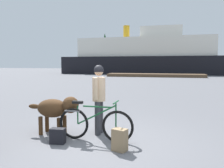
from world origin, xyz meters
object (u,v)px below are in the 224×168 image
object	(u,v)px
bicycle	(95,124)
handbag_pannier	(58,136)
person_cyclist	(99,93)
dog	(56,109)
ferry_boat	(146,57)
backpack	(120,140)

from	to	relation	value
bicycle	handbag_pannier	bearing A→B (deg)	-151.08
handbag_pannier	person_cyclist	bearing A→B (deg)	55.43
bicycle	dog	xyz separation A→B (m)	(-1.07, 0.21, 0.25)
person_cyclist	ferry_boat	xyz separation A→B (m)	(-3.32, 36.14, 1.97)
person_cyclist	dog	size ratio (longest dim) A/B	1.26
dog	backpack	size ratio (longest dim) A/B	3.04
person_cyclist	handbag_pannier	bearing A→B (deg)	-124.57
bicycle	dog	distance (m)	1.12
bicycle	person_cyclist	size ratio (longest dim) A/B	1.03
person_cyclist	bicycle	bearing A→B (deg)	-82.29
bicycle	ferry_boat	size ratio (longest dim) A/B	0.06
bicycle	backpack	world-z (taller)	bicycle
dog	backpack	xyz separation A→B (m)	(1.76, -0.66, -0.42)
backpack	handbag_pannier	distance (m)	1.40
backpack	ferry_boat	distance (m)	37.45
backpack	ferry_boat	bearing A→B (deg)	96.28
bicycle	ferry_boat	world-z (taller)	ferry_boat
dog	ferry_boat	distance (m)	36.61
backpack	ferry_boat	xyz separation A→B (m)	(-4.08, 37.12, 2.77)
dog	handbag_pannier	distance (m)	0.85
backpack	handbag_pannier	size ratio (longest dim) A/B	1.33
bicycle	handbag_pannier	size ratio (longest dim) A/B	5.23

